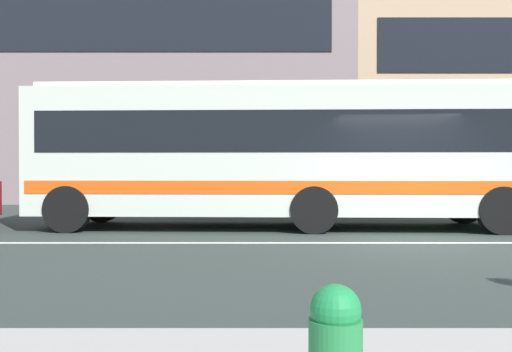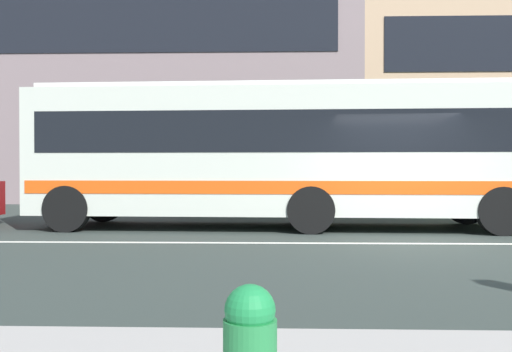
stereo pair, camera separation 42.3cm
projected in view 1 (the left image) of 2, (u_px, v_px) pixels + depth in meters
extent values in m
plane|color=#313935|center=(417.00, 243.00, 10.03)|extent=(160.00, 160.00, 0.00)
cube|color=silver|center=(417.00, 243.00, 10.02)|extent=(60.00, 0.16, 0.01)
cube|color=#2A5228|center=(387.00, 198.00, 16.70)|extent=(12.77, 1.10, 0.94)
cube|color=gray|center=(61.00, 65.00, 24.72)|extent=(25.21, 8.07, 12.11)
cube|color=black|center=(24.00, 19.00, 20.65)|extent=(23.19, 0.04, 2.42)
cube|color=silver|center=(279.00, 153.00, 12.64)|extent=(11.22, 2.93, 2.77)
cube|color=black|center=(279.00, 135.00, 12.63)|extent=(10.55, 2.93, 0.89)
cube|color=#EB5112|center=(279.00, 186.00, 12.65)|extent=(11.00, 2.95, 0.28)
cube|color=silver|center=(279.00, 90.00, 12.62)|extent=(10.76, 2.51, 0.12)
cube|color=black|center=(41.00, 135.00, 12.82)|extent=(0.11, 2.11, 0.98)
cylinder|color=black|center=(65.00, 209.00, 11.65)|extent=(1.01, 0.32, 1.00)
cylinder|color=black|center=(100.00, 203.00, 13.97)|extent=(1.01, 0.32, 1.00)
cylinder|color=black|center=(312.00, 210.00, 11.47)|extent=(1.01, 0.32, 1.00)
cylinder|color=black|center=(306.00, 203.00, 13.79)|extent=(1.01, 0.32, 1.00)
cylinder|color=black|center=(499.00, 210.00, 11.34)|extent=(1.01, 0.32, 1.00)
cylinder|color=black|center=(461.00, 203.00, 13.65)|extent=(1.01, 0.32, 1.00)
sphere|color=#1D8141|center=(334.00, 310.00, 2.25)|extent=(0.21, 0.21, 0.21)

